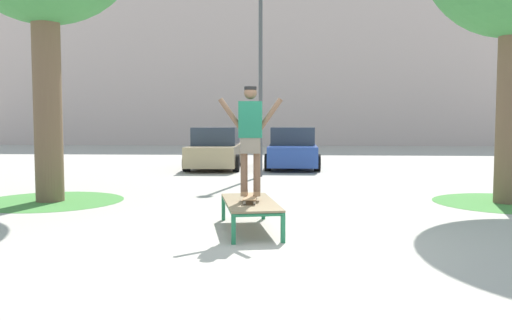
{
  "coord_description": "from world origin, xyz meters",
  "views": [
    {
      "loc": [
        0.07,
        -7.43,
        1.7
      ],
      "look_at": [
        -0.53,
        2.27,
        1.0
      ],
      "focal_mm": 37.2,
      "sensor_mm": 36.0,
      "label": 1
    }
  ],
  "objects": [
    {
      "name": "light_post",
      "position": [
        -0.81,
        8.99,
        3.83
      ],
      "size": [
        0.36,
        0.36,
        5.83
      ],
      "color": "#4C4C51",
      "rests_on": "ground"
    },
    {
      "name": "car_blue",
      "position": [
        0.21,
        12.16,
        0.69
      ],
      "size": [
        1.95,
        4.21,
        1.5
      ],
      "color": "#28479E",
      "rests_on": "ground"
    },
    {
      "name": "car_tan",
      "position": [
        -2.6,
        11.81,
        0.69
      ],
      "size": [
        1.97,
        4.23,
        1.5
      ],
      "color": "tan",
      "rests_on": "ground"
    },
    {
      "name": "skater",
      "position": [
        -0.52,
        0.72,
        1.53
      ],
      "size": [
        1.0,
        0.29,
        1.69
      ],
      "color": "brown",
      "rests_on": "skateboard"
    },
    {
      "name": "grass_patch_near_left",
      "position": [
        -5.04,
        3.56,
        0.0
      ],
      "size": [
        3.08,
        3.08,
        0.01
      ],
      "primitive_type": "cylinder",
      "color": "#47893D",
      "rests_on": "ground"
    },
    {
      "name": "skateboard",
      "position": [
        -0.52,
        0.72,
        0.54
      ],
      "size": [
        0.22,
        0.8,
        0.09
      ],
      "color": "#9E754C",
      "rests_on": "skate_box"
    },
    {
      "name": "building_facade",
      "position": [
        -1.7,
        32.5,
        6.81
      ],
      "size": [
        42.18,
        4.0,
        13.61
      ],
      "primitive_type": "cube",
      "color": "beige",
      "rests_on": "ground"
    },
    {
      "name": "grass_patch_near_right",
      "position": [
        4.65,
        3.91,
        0.0
      ],
      "size": [
        3.0,
        3.0,
        0.01
      ],
      "primitive_type": "cylinder",
      "color": "#47893D",
      "rests_on": "ground"
    },
    {
      "name": "ground_plane",
      "position": [
        0.0,
        0.0,
        0.0
      ],
      "size": [
        120.0,
        120.0,
        0.0
      ],
      "primitive_type": "plane",
      "color": "#B2AA9E"
    },
    {
      "name": "skate_box",
      "position": [
        -0.53,
        0.77,
        0.41
      ],
      "size": [
        1.12,
        2.01,
        0.46
      ],
      "color": "#237A4C",
      "rests_on": "ground"
    }
  ]
}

